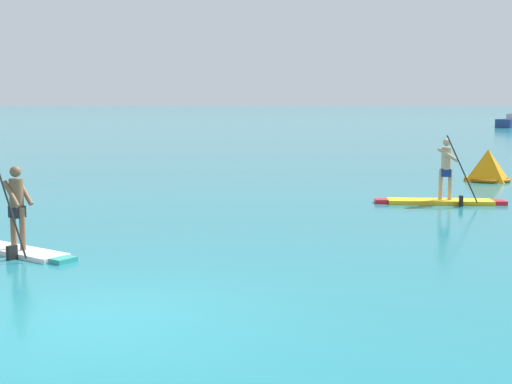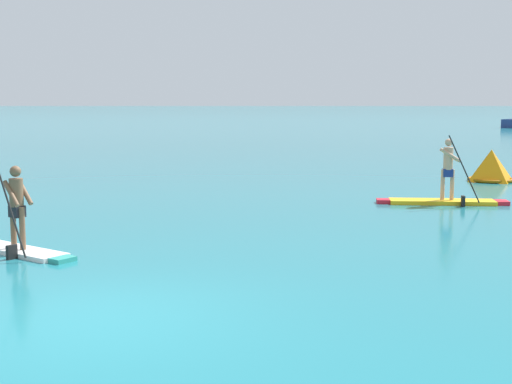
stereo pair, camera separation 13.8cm
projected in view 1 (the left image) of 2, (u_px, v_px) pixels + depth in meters
name	position (u px, v px, depth m)	size (l,w,h in m)	color
ground	(99.00, 318.00, 9.81)	(440.00, 440.00, 0.00)	#1E727F
paddleboarder_mid_center	(17.00, 232.00, 13.77)	(2.62, 2.05, 1.92)	white
paddleboarder_far_right	(442.00, 192.00, 20.22)	(3.61, 1.08, 1.96)	yellow
race_marker_buoy	(488.00, 167.00, 25.64)	(1.68, 1.68, 1.12)	orange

